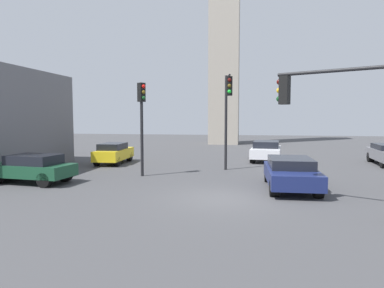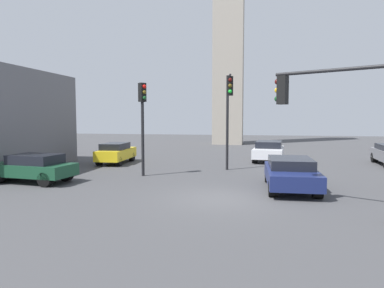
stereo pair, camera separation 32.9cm
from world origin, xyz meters
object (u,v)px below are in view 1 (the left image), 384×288
at_px(traffic_light_0, 142,111).
at_px(traffic_light_1, 227,103).
at_px(traffic_light_2, 334,106).
at_px(car_3, 114,153).
at_px(car_2, 266,150).
at_px(car_1, 291,172).
at_px(car_0, 32,168).

bearing_deg(traffic_light_0, traffic_light_1, 58.57).
xyz_separation_m(traffic_light_2, car_3, (-11.81, 10.49, -2.80)).
bearing_deg(traffic_light_0, car_2, 84.08).
bearing_deg(car_1, car_3, -122.37).
bearing_deg(car_1, traffic_light_0, -107.00).
height_order(car_0, car_1, car_0).
xyz_separation_m(traffic_light_2, car_0, (-13.04, 3.21, -2.80)).
relative_size(traffic_light_1, car_3, 1.42).
relative_size(car_0, car_1, 0.91).
relative_size(traffic_light_2, car_3, 1.26).
bearing_deg(car_0, traffic_light_2, 172.62).
xyz_separation_m(car_0, car_2, (11.59, 10.50, 0.02)).
relative_size(traffic_light_1, car_1, 1.21).
distance_m(traffic_light_0, car_2, 10.74).
bearing_deg(car_1, traffic_light_2, 11.47).
height_order(traffic_light_0, car_1, traffic_light_0).
distance_m(traffic_light_2, car_3, 16.04).
relative_size(traffic_light_0, car_3, 1.26).
relative_size(traffic_light_0, car_0, 1.18).
bearing_deg(traffic_light_2, traffic_light_0, -7.55).
height_order(car_2, car_3, car_2).
xyz_separation_m(car_1, car_2, (-0.59, 9.89, 0.02)).
relative_size(car_0, car_2, 0.93).
xyz_separation_m(car_2, car_3, (-10.37, -3.22, -0.01)).
bearing_deg(traffic_light_1, traffic_light_2, 19.10).
distance_m(car_0, car_2, 15.64).
relative_size(traffic_light_1, car_2, 1.24).
bearing_deg(traffic_light_0, car_3, 163.21).
height_order(traffic_light_0, car_3, traffic_light_0).
bearing_deg(traffic_light_0, car_1, 19.92).
bearing_deg(car_2, traffic_light_2, 11.93).
xyz_separation_m(traffic_light_0, car_1, (7.51, -2.14, -2.75)).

